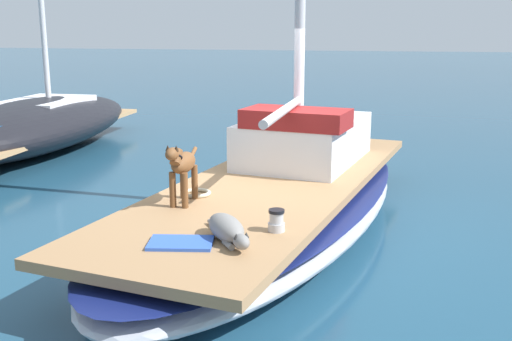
{
  "coord_description": "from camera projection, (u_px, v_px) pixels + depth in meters",
  "views": [
    {
      "loc": [
        1.47,
        -7.23,
        2.52
      ],
      "look_at": [
        0.0,
        -1.0,
        1.01
      ],
      "focal_mm": 42.78,
      "sensor_mm": 36.0,
      "label": 1
    }
  ],
  "objects": [
    {
      "name": "sailboat_main",
      "position": [
        274.0,
        205.0,
        7.68
      ],
      "size": [
        3.66,
        7.55,
        0.66
      ],
      "color": "#B2B7C1",
      "rests_on": "ground"
    },
    {
      "name": "moored_boat_port_side",
      "position": [
        33.0,
        124.0,
        12.66
      ],
      "size": [
        2.8,
        6.89,
        6.97
      ],
      "color": "black",
      "rests_on": "ground"
    },
    {
      "name": "dog_brown",
      "position": [
        182.0,
        166.0,
        6.47
      ],
      "size": [
        0.24,
        0.94,
        0.7
      ],
      "color": "brown",
      "rests_on": "sailboat_main"
    },
    {
      "name": "deck_towel",
      "position": [
        181.0,
        243.0,
        5.34
      ],
      "size": [
        0.62,
        0.46,
        0.03
      ],
      "primitive_type": "cube",
      "rotation": [
        0.0,
        0.0,
        0.19
      ],
      "color": "blue",
      "rests_on": "sailboat_main"
    },
    {
      "name": "dog_grey",
      "position": [
        228.0,
        229.0,
        5.42
      ],
      "size": [
        0.63,
        0.82,
        0.22
      ],
      "color": "gray",
      "rests_on": "sailboat_main"
    },
    {
      "name": "cabin_house",
      "position": [
        304.0,
        138.0,
        8.52
      ],
      "size": [
        1.74,
        2.42,
        0.84
      ],
      "color": "silver",
      "rests_on": "sailboat_main"
    },
    {
      "name": "deck_winch",
      "position": [
        276.0,
        221.0,
        5.67
      ],
      "size": [
        0.16,
        0.16,
        0.21
      ],
      "color": "#B7B7BC",
      "rests_on": "sailboat_main"
    },
    {
      "name": "ground_plane",
      "position": [
        274.0,
        230.0,
        7.75
      ],
      "size": [
        120.0,
        120.0,
        0.0
      ],
      "primitive_type": "plane",
      "color": "navy"
    },
    {
      "name": "coiled_rope",
      "position": [
        197.0,
        193.0,
        6.91
      ],
      "size": [
        0.32,
        0.32,
        0.04
      ],
      "primitive_type": "torus",
      "color": "beige",
      "rests_on": "sailboat_main"
    }
  ]
}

